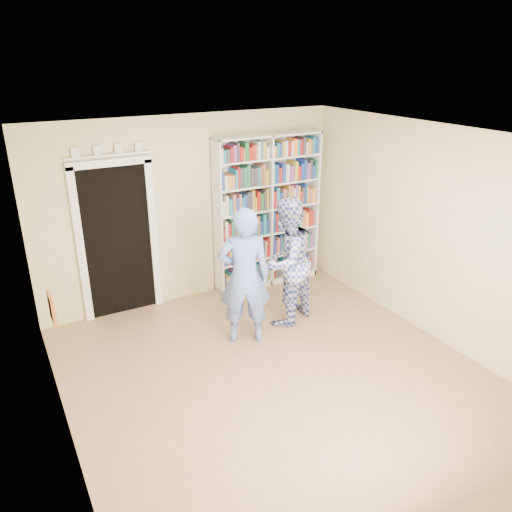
{
  "coord_description": "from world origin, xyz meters",
  "views": [
    {
      "loc": [
        -2.53,
        -4.02,
        3.45
      ],
      "look_at": [
        0.18,
        0.9,
        1.16
      ],
      "focal_mm": 35.0,
      "sensor_mm": 36.0,
      "label": 1
    }
  ],
  "objects": [
    {
      "name": "ceiling",
      "position": [
        0.0,
        0.0,
        2.7
      ],
      "size": [
        5.0,
        5.0,
        0.0
      ],
      "primitive_type": "plane",
      "rotation": [
        3.14,
        0.0,
        0.0
      ],
      "color": "white",
      "rests_on": "wall_back"
    },
    {
      "name": "floor",
      "position": [
        0.0,
        0.0,
        0.0
      ],
      "size": [
        5.0,
        5.0,
        0.0
      ],
      "primitive_type": "plane",
      "color": "#A1714D",
      "rests_on": "ground"
    },
    {
      "name": "man_blue",
      "position": [
        0.05,
        0.96,
        0.89
      ],
      "size": [
        0.77,
        0.65,
        1.78
      ],
      "primitive_type": "imported",
      "rotation": [
        0.0,
        0.0,
        2.72
      ],
      "color": "#607FD6",
      "rests_on": "floor"
    },
    {
      "name": "wall_left",
      "position": [
        -2.25,
        0.0,
        1.35
      ],
      "size": [
        0.0,
        5.0,
        5.0
      ],
      "primitive_type": "plane",
      "rotation": [
        1.57,
        0.0,
        1.57
      ],
      "color": "beige",
      "rests_on": "floor"
    },
    {
      "name": "wall_right",
      "position": [
        2.25,
        0.0,
        1.35
      ],
      "size": [
        0.0,
        5.0,
        5.0
      ],
      "primitive_type": "plane",
      "rotation": [
        1.57,
        0.0,
        -1.57
      ],
      "color": "beige",
      "rests_on": "floor"
    },
    {
      "name": "doorway",
      "position": [
        -1.1,
        2.48,
        1.18
      ],
      "size": [
        1.1,
        0.08,
        2.43
      ],
      "color": "black",
      "rests_on": "floor"
    },
    {
      "name": "wall_art",
      "position": [
        -2.23,
        0.2,
        1.4
      ],
      "size": [
        0.03,
        0.25,
        0.25
      ],
      "primitive_type": "cube",
      "color": "maroon",
      "rests_on": "wall_left"
    },
    {
      "name": "paper_sheet",
      "position": [
        0.83,
        0.96,
        1.06
      ],
      "size": [
        0.22,
        0.04,
        0.32
      ],
      "primitive_type": "cube",
      "rotation": [
        0.0,
        0.0,
        0.13
      ],
      "color": "white",
      "rests_on": "man_plaid"
    },
    {
      "name": "bookshelf",
      "position": [
        1.18,
        2.34,
        1.19
      ],
      "size": [
        1.72,
        0.32,
        2.36
      ],
      "rotation": [
        0.0,
        0.0,
        -0.2
      ],
      "color": "white",
      "rests_on": "floor"
    },
    {
      "name": "man_plaid",
      "position": [
        0.77,
        1.14,
        0.88
      ],
      "size": [
        1.04,
        0.94,
        1.76
      ],
      "primitive_type": "imported",
      "rotation": [
        0.0,
        0.0,
        3.53
      ],
      "color": "#333E9E",
      "rests_on": "floor"
    },
    {
      "name": "wall_back",
      "position": [
        0.0,
        2.5,
        1.35
      ],
      "size": [
        4.5,
        0.0,
        4.5
      ],
      "primitive_type": "plane",
      "rotation": [
        1.57,
        0.0,
        0.0
      ],
      "color": "beige",
      "rests_on": "floor"
    }
  ]
}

